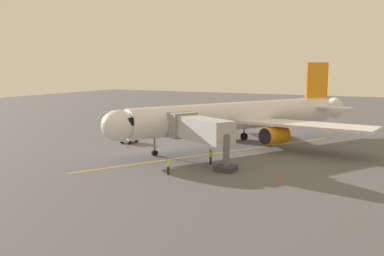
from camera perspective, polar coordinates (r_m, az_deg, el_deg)
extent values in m
plane|color=#565659|center=(60.67, 8.20, -2.19)|extent=(220.00, 220.00, 0.00)
cube|color=yellow|center=(54.75, 4.10, -3.24)|extent=(19.67, 35.06, 0.01)
cylinder|color=white|center=(59.62, 6.43, 1.65)|extent=(19.86, 31.55, 3.80)
ellipsoid|color=white|center=(50.01, -9.80, 0.33)|extent=(5.10, 5.25, 3.61)
cone|color=white|center=(72.82, 17.69, 2.49)|extent=(4.45, 4.29, 3.42)
cube|color=black|center=(50.52, -8.36, 1.07)|extent=(3.60, 2.97, 0.90)
cube|color=white|center=(56.19, 14.93, 0.41)|extent=(17.56, 7.27, 0.36)
cylinder|color=orange|center=(56.31, 10.96, -0.99)|extent=(3.66, 4.09, 2.30)
cylinder|color=black|center=(55.11, 9.66, -1.15)|extent=(1.93, 1.20, 2.10)
cube|color=white|center=(68.61, 4.25, 2.02)|extent=(14.75, 16.54, 0.36)
cylinder|color=orange|center=(65.00, 3.80, 0.35)|extent=(3.66, 4.09, 2.30)
cylinder|color=black|center=(63.96, 2.55, 0.24)|extent=(1.93, 1.20, 2.10)
cube|color=orange|center=(70.26, 16.28, 5.46)|extent=(2.65, 4.37, 7.20)
cube|color=white|center=(68.21, 18.06, 2.62)|extent=(6.74, 3.59, 0.24)
cube|color=white|center=(72.35, 14.09, 3.07)|extent=(6.11, 6.32, 0.24)
cylinder|color=slate|center=(52.41, -5.02, -1.84)|extent=(0.24, 0.24, 2.77)
cylinder|color=black|center=(52.67, -5.01, -3.32)|extent=(0.73, 0.83, 0.70)
cylinder|color=slate|center=(59.96, 10.19, -0.48)|extent=(0.24, 0.24, 2.77)
cylinder|color=black|center=(60.18, 10.16, -1.78)|extent=(0.93, 1.18, 1.10)
cylinder|color=slate|center=(63.78, 6.97, 0.10)|extent=(0.24, 0.24, 2.77)
cylinder|color=black|center=(63.99, 6.95, -1.13)|extent=(0.93, 1.18, 1.10)
cube|color=#B7B7BC|center=(47.89, 1.29, -0.14)|extent=(9.13, 6.65, 2.50)
cube|color=gray|center=(51.61, -1.55, 0.47)|extent=(4.00, 4.16, 3.00)
cylinder|color=slate|center=(44.65, 4.58, -3.31)|extent=(0.70, 0.70, 3.90)
cube|color=#333338|center=(45.01, 4.56, -5.37)|extent=(2.00, 2.00, 0.60)
cylinder|color=#23232D|center=(43.41, -3.19, -5.67)|extent=(0.26, 0.26, 0.88)
cube|color=#D8EA19|center=(43.24, -3.20, -4.72)|extent=(0.38, 0.45, 0.60)
cube|color=silver|center=(43.24, -3.20, -4.72)|extent=(0.39, 0.47, 0.10)
sphere|color=tan|center=(43.15, -3.20, -4.17)|extent=(0.22, 0.22, 0.22)
cylinder|color=#23232D|center=(47.86, 2.49, -4.36)|extent=(0.26, 0.26, 0.88)
cube|color=#D8EA19|center=(47.70, 2.50, -3.49)|extent=(0.44, 0.44, 0.60)
cube|color=silver|center=(47.70, 2.50, -3.49)|extent=(0.46, 0.46, 0.10)
sphere|color=brown|center=(47.62, 2.50, -3.00)|extent=(0.22, 0.22, 0.22)
cube|color=#9E9EA3|center=(61.81, -8.36, -1.39)|extent=(1.60, 2.36, 0.70)
cube|color=black|center=(61.95, -8.20, -0.80)|extent=(1.14, 0.95, 0.50)
cylinder|color=black|center=(60.86, -8.34, -1.87)|extent=(0.28, 0.61, 0.60)
cylinder|color=black|center=(61.66, -9.29, -1.76)|extent=(0.28, 0.61, 0.60)
cylinder|color=black|center=(62.10, -7.42, -1.65)|extent=(0.28, 0.61, 0.60)
cylinder|color=black|center=(62.89, -8.37, -1.55)|extent=(0.28, 0.61, 0.60)
cone|color=#F2590F|center=(58.41, -8.56, -2.32)|extent=(0.32, 0.32, 0.55)
cone|color=#F2590F|center=(42.12, 11.52, -6.49)|extent=(0.32, 0.32, 0.55)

